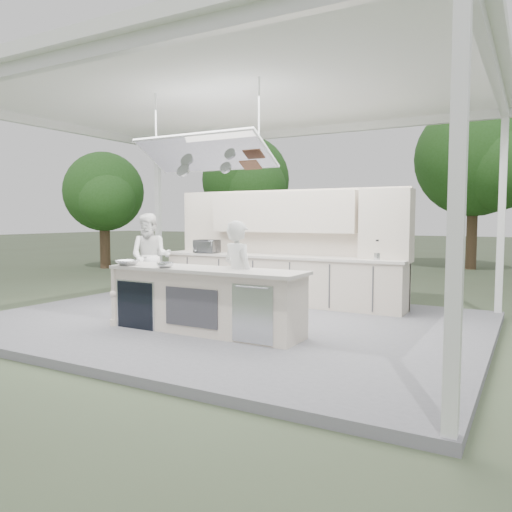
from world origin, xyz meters
The scene contains 12 objects.
ground centered at (0.00, 0.00, 0.00)m, with size 90.00×90.00×0.00m, color #435037.
stage_deck centered at (0.00, 0.00, 0.06)m, with size 8.00×6.00×0.12m, color slate.
tent centered at (0.00, -0.01, 3.71)m, with size 8.20×6.20×3.86m.
demo_island centered at (0.18, -0.91, 0.60)m, with size 3.10×0.79×0.95m.
back_counter centered at (0.00, 1.90, 0.60)m, with size 5.08×0.72×0.95m.
back_wall_unit centered at (0.44, 2.11, 1.57)m, with size 5.05×0.48×2.25m.
tree_cluster centered at (-0.16, 9.77, 3.29)m, with size 19.55×9.40×5.85m.
head_chef centered at (0.65, -0.70, 0.94)m, with size 0.60×0.39×1.65m, color white.
sous_chef centered at (-2.41, 0.88, 1.01)m, with size 0.86×0.67×1.78m, color white.
toaster_oven centered at (-1.59, 1.70, 1.21)m, with size 0.50×0.34×0.27m, color silver.
bowl_large centered at (-1.10, -1.15, 1.11)m, with size 0.34×0.34×0.08m, color #B0B3B7.
bowl_small centered at (-0.35, -1.15, 1.11)m, with size 0.25×0.25×0.08m, color silver.
Camera 1 is at (4.42, -6.91, 1.81)m, focal length 35.00 mm.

